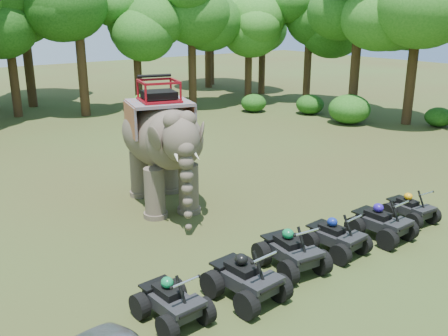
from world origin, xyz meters
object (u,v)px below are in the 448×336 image
(atv_3, at_px, (336,232))
(atv_0, at_px, (171,296))
(atv_5, at_px, (411,205))
(atv_1, at_px, (246,273))
(atv_2, at_px, (291,246))
(atv_4, at_px, (382,218))
(elephant, at_px, (162,143))

(atv_3, bearing_deg, atv_0, 175.93)
(atv_5, bearing_deg, atv_1, -172.84)
(atv_0, relative_size, atv_5, 1.07)
(atv_3, height_order, atv_5, atv_3)
(atv_0, relative_size, atv_3, 0.99)
(atv_2, bearing_deg, atv_0, -171.97)
(atv_1, height_order, atv_3, atv_1)
(atv_5, bearing_deg, atv_4, -168.83)
(elephant, xyz_separation_m, atv_5, (5.46, -6.21, -1.64))
(atv_1, xyz_separation_m, atv_3, (3.51, 0.28, -0.06))
(elephant, bearing_deg, atv_1, -88.64)
(atv_2, bearing_deg, elephant, 99.06)
(elephant, relative_size, atv_2, 2.92)
(elephant, xyz_separation_m, atv_4, (3.65, -6.40, -1.56))
(atv_3, relative_size, atv_5, 1.09)
(elephant, distance_m, atv_4, 7.53)
(atv_2, relative_size, atv_3, 1.08)
(atv_0, distance_m, atv_1, 1.86)
(atv_1, distance_m, atv_2, 1.87)
(atv_0, bearing_deg, atv_1, -12.56)
(atv_2, distance_m, atv_4, 3.48)
(atv_0, bearing_deg, elephant, 57.41)
(atv_4, bearing_deg, atv_3, 171.69)
(atv_3, xyz_separation_m, atv_5, (3.61, -0.03, -0.05))
(atv_5, bearing_deg, atv_2, -175.95)
(atv_0, bearing_deg, atv_5, -3.35)
(elephant, xyz_separation_m, atv_1, (-1.66, -6.46, -1.53))
(atv_4, height_order, atv_5, atv_4)
(elephant, relative_size, atv_3, 3.16)
(atv_1, relative_size, atv_5, 1.19)
(atv_0, height_order, atv_3, atv_3)
(atv_2, height_order, atv_5, atv_2)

